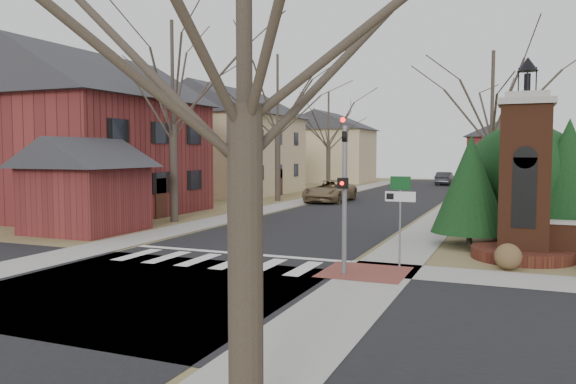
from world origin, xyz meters
The scene contains 26 objects.
ground centered at (0.00, 0.00, 0.00)m, with size 120.00×120.00×0.00m, color brown.
main_street centered at (0.00, 22.00, 0.01)m, with size 8.00×70.00×0.01m, color black.
cross_street centered at (0.00, -3.00, 0.01)m, with size 120.00×8.00×0.01m, color black.
crosswalk_zone centered at (0.00, 0.80, 0.01)m, with size 8.00×2.20×0.02m, color silver.
stop_bar centered at (0.00, 2.30, 0.01)m, with size 8.00×0.35×0.02m, color silver.
sidewalk_right_main centered at (5.20, 22.00, 0.01)m, with size 2.00×60.00×0.02m, color gray.
sidewalk_left centered at (-5.20, 22.00, 0.01)m, with size 2.00×60.00×0.02m, color gray.
curb_apron centered at (4.80, 1.00, 0.01)m, with size 2.40×2.40×0.02m, color brown.
traffic_signal_pole centered at (4.30, 0.57, 2.59)m, with size 0.28×0.41×4.50m.
sign_post centered at (5.59, 1.99, 1.95)m, with size 0.90×0.07×2.75m.
brick_gate_monument centered at (9.00, 4.99, 2.17)m, with size 3.20×3.20×6.47m.
house_brick_left centered at (-13.01, 9.99, 4.66)m, with size 9.80×11.80×9.42m.
house_stucco_left centered at (-13.50, 27.00, 4.59)m, with size 9.80×12.80×9.28m.
garage_left centered at (-8.52, 4.49, 2.24)m, with size 4.80×4.80×4.29m.
house_distant_left centered at (-12.01, 48.00, 4.25)m, with size 10.80×8.80×8.53m.
house_distant_right centered at (7.99, 47.99, 3.65)m, with size 8.80×8.80×7.30m.
evergreen_near centered at (7.20, 7.00, 2.30)m, with size 2.80×2.80×4.10m.
evergreen_mid centered at (10.50, 8.20, 2.60)m, with size 3.40×3.40×4.70m.
evergreen_mass centered at (9.00, 9.50, 2.40)m, with size 4.80×4.80×4.80m, color black.
bare_tree_0 centered at (-7.00, 9.00, 7.70)m, with size 8.05×8.05×11.15m.
bare_tree_1 centered at (-7.00, 22.00, 8.03)m, with size 8.40×8.40×11.64m.
bare_tree_2 centered at (-7.50, 35.00, 7.03)m, with size 7.35×7.35×10.19m.
bare_tree_3 centered at (7.50, 16.00, 6.69)m, with size 7.00×7.00×9.70m.
pickup_truck centered at (-3.32, 22.66, 0.76)m, with size 2.52×5.46×1.52m, color olive.
distant_car centered at (1.64, 46.74, 0.69)m, with size 1.46×4.17×1.38m, color #2F3136.
dry_shrub_left centered at (8.60, 3.00, 0.39)m, with size 0.78×0.78×0.78m, color brown.
Camera 1 is at (8.80, -14.56, 3.46)m, focal length 35.00 mm.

